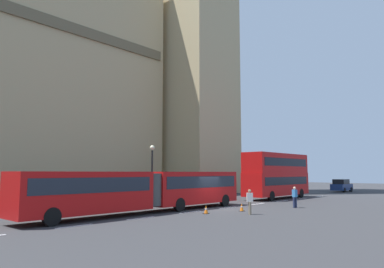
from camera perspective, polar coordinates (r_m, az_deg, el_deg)
The scene contains 10 objects.
ground_plane at distance 29.17m, azimuth 3.95°, elevation -11.63°, with size 160.00×160.00×0.00m, color #333335.
lane_centre_marking at distance 30.32m, azimuth 5.65°, elevation -11.39°, with size 39.00×0.16×0.01m.
articulated_bus at distance 26.33m, azimuth -7.18°, elevation -8.39°, with size 18.75×2.54×2.90m.
double_decker_bus at distance 41.32m, azimuth 13.16°, elevation -6.07°, with size 10.46×2.54×4.90m.
sedan_lead at distance 58.72m, azimuth 22.39°, elevation -7.48°, with size 4.40×1.86×1.85m.
traffic_cone_west at distance 25.74m, azimuth 2.21°, elevation -11.75°, with size 0.36×0.36×0.58m.
traffic_cone_middle at distance 27.63m, azimuth 7.80°, elevation -11.31°, with size 0.36×0.36×0.58m.
street_lamp at distance 32.72m, azimuth -6.29°, elevation -5.64°, with size 0.44×0.44×5.27m.
pedestrian_near_cones at distance 25.48m, azimuth 9.03°, elevation -10.32°, with size 0.45×0.46×1.69m.
pedestrian_by_kerb at distance 31.05m, azimuth 15.79°, elevation -9.39°, with size 0.39×0.46×1.69m.
Camera 1 is at (-22.93, -17.81, 2.84)m, focal length 34.06 mm.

